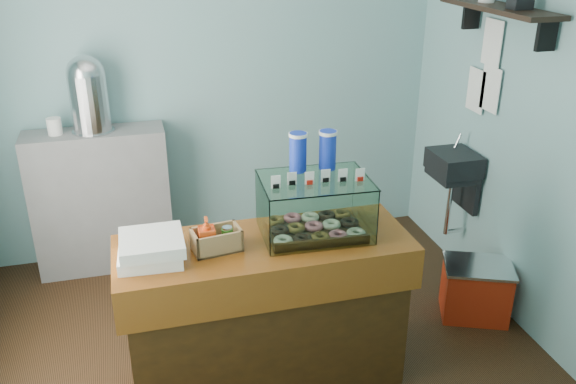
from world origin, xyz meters
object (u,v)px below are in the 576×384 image
object	(u,v)px
red_cooler	(476,290)
coffee_urn	(88,92)
display_case	(314,202)
counter	(266,311)

from	to	relation	value
red_cooler	coffee_urn	bearing A→B (deg)	173.57
coffee_urn	red_cooler	size ratio (longest dim) A/B	1.00
display_case	coffee_urn	world-z (taller)	coffee_urn
counter	display_case	distance (m)	0.69
display_case	coffee_urn	xyz separation A→B (m)	(-1.19, 1.51, 0.32)
counter	coffee_urn	distance (m)	2.04
display_case	red_cooler	size ratio (longest dim) A/B	1.12
counter	red_cooler	world-z (taller)	counter
counter	coffee_urn	xyz separation A→B (m)	(-0.89, 1.58, 0.93)
coffee_urn	counter	bearing A→B (deg)	-60.50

